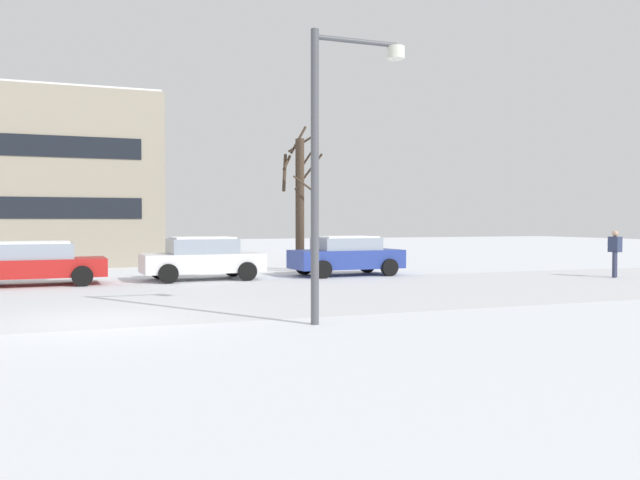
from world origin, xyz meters
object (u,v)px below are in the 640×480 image
at_px(parked_car_red, 33,263).
at_px(parked_car_white, 202,258).
at_px(pedestrian_crossing, 615,250).
at_px(street_lamp, 332,144).
at_px(parked_car_blue, 346,255).

xyz_separation_m(parked_car_red, parked_car_white, (5.36, 0.11, 0.04)).
xyz_separation_m(parked_car_red, pedestrian_crossing, (19.38, -4.18, 0.27)).
distance_m(street_lamp, parked_car_red, 12.40).
distance_m(street_lamp, parked_car_white, 11.02).
bearing_deg(parked_car_white, street_lamp, -87.18).
relative_size(parked_car_red, pedestrian_crossing, 2.61).
xyz_separation_m(parked_car_red, parked_car_blue, (10.72, 0.07, 0.04)).
height_order(parked_car_white, parked_car_blue, parked_car_white).
distance_m(street_lamp, pedestrian_crossing, 15.14).
bearing_deg(parked_car_blue, parked_car_red, -179.63).
height_order(parked_car_red, parked_car_white, parked_car_white).
xyz_separation_m(parked_car_white, parked_car_blue, (5.36, -0.04, -0.00)).
bearing_deg(street_lamp, parked_car_red, 119.16).
xyz_separation_m(street_lamp, parked_car_red, (-5.88, 10.54, -2.82)).
distance_m(parked_car_red, parked_car_white, 5.36).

